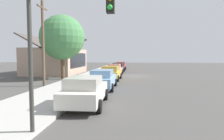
% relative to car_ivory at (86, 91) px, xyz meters
% --- Properties ---
extents(ground_plane, '(120.00, 120.00, 0.00)m').
position_rel_car_ivory_xyz_m(ground_plane, '(16.24, -2.81, -0.82)').
color(ground_plane, '#4C4947').
extents(sidewalk_curb, '(60.00, 4.20, 0.16)m').
position_rel_car_ivory_xyz_m(sidewalk_curb, '(16.24, 2.79, -0.74)').
color(sidewalk_curb, '#B2AFA8').
rests_on(sidewalk_curb, ground).
extents(car_ivory, '(4.65, 2.15, 1.59)m').
position_rel_car_ivory_xyz_m(car_ivory, '(0.00, 0.00, 0.00)').
color(car_ivory, silver).
rests_on(car_ivory, ground).
extents(car_skyblue, '(4.88, 1.97, 1.59)m').
position_rel_car_ivory_xyz_m(car_skyblue, '(5.53, -0.10, 0.00)').
color(car_skyblue, '#8CB7E0').
rests_on(car_skyblue, ground).
extents(car_mustard, '(4.50, 2.24, 1.59)m').
position_rel_car_ivory_xyz_m(car_mustard, '(11.56, -0.06, -0.00)').
color(car_mustard, gold).
rests_on(car_mustard, ground).
extents(car_coral, '(4.67, 2.13, 1.59)m').
position_rel_car_ivory_xyz_m(car_coral, '(17.38, 0.03, -0.00)').
color(car_coral, '#EA8C75').
rests_on(car_coral, ground).
extents(car_charcoal, '(4.57, 2.13, 1.59)m').
position_rel_car_ivory_xyz_m(car_charcoal, '(22.89, -0.05, -0.00)').
color(car_charcoal, '#2D3035').
rests_on(car_charcoal, ground).
extents(car_cherry, '(4.77, 2.05, 1.59)m').
position_rel_car_ivory_xyz_m(car_cherry, '(28.49, -0.12, 0.00)').
color(car_cherry, red).
rests_on(car_cherry, ground).
extents(storefront_building, '(10.67, 7.20, 5.78)m').
position_rel_car_ivory_xyz_m(storefront_building, '(19.00, 9.17, 1.23)').
color(storefront_building, tan).
rests_on(storefront_building, ground).
extents(shade_tree, '(5.15, 5.15, 7.42)m').
position_rel_car_ivory_xyz_m(shade_tree, '(11.87, 5.63, 4.02)').
color(shade_tree, brown).
rests_on(shade_tree, ground).
extents(traffic_light_main, '(0.37, 2.79, 5.20)m').
position_rel_car_ivory_xyz_m(traffic_light_main, '(-4.11, -0.27, 2.68)').
color(traffic_light_main, '#383833').
rests_on(traffic_light_main, ground).
extents(utility_pole_wooden, '(1.80, 0.24, 7.50)m').
position_rel_car_ivory_xyz_m(utility_pole_wooden, '(6.48, 5.39, 3.11)').
color(utility_pole_wooden, brown).
rests_on(utility_pole_wooden, ground).
extents(fire_hydrant_red, '(0.22, 0.22, 0.71)m').
position_rel_car_ivory_xyz_m(fire_hydrant_red, '(7.38, 1.39, -0.32)').
color(fire_hydrant_red, red).
rests_on(fire_hydrant_red, sidewalk_curb).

